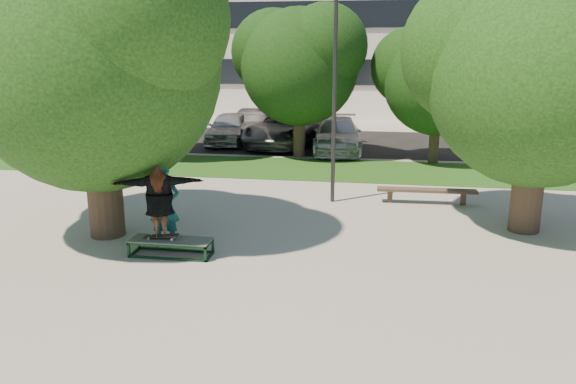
% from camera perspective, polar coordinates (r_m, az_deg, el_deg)
% --- Properties ---
extents(ground, '(120.00, 120.00, 0.00)m').
position_cam_1_polar(ground, '(12.34, -2.12, -6.86)').
color(ground, gray).
rests_on(ground, ground).
extents(grass_strip, '(30.00, 4.00, 0.02)m').
position_cam_1_polar(grass_strip, '(21.28, 5.53, 2.23)').
color(grass_strip, '#1B4F16').
rests_on(grass_strip, ground).
extents(asphalt_strip, '(40.00, 8.00, 0.01)m').
position_cam_1_polar(asphalt_strip, '(27.73, 4.36, 5.09)').
color(asphalt_strip, black).
rests_on(asphalt_strip, ground).
extents(tree_left, '(6.96, 5.95, 7.12)m').
position_cam_1_polar(tree_left, '(14.00, -19.36, 13.41)').
color(tree_left, '#38281E').
rests_on(tree_left, ground).
extents(tree_right, '(6.24, 5.33, 6.51)m').
position_cam_1_polar(tree_right, '(14.81, 23.92, 11.74)').
color(tree_right, '#38281E').
rests_on(tree_right, ground).
extents(bg_tree_left, '(5.28, 4.51, 5.77)m').
position_cam_1_polar(bg_tree_left, '(24.04, -12.72, 12.30)').
color(bg_tree_left, '#38281E').
rests_on(bg_tree_left, ground).
extents(bg_tree_mid, '(5.76, 4.92, 6.24)m').
position_cam_1_polar(bg_tree_mid, '(23.59, 1.03, 13.30)').
color(bg_tree_mid, '#38281E').
rests_on(bg_tree_mid, ground).
extents(bg_tree_right, '(5.04, 4.31, 5.43)m').
position_cam_1_polar(bg_tree_right, '(22.96, 14.86, 11.49)').
color(bg_tree_right, '#38281E').
rests_on(bg_tree_right, ground).
extents(lamppost, '(0.25, 0.15, 6.11)m').
position_cam_1_polar(lamppost, '(16.37, 4.73, 9.73)').
color(lamppost, '#2D2D30').
rests_on(lamppost, ground).
extents(grind_box, '(1.80, 0.60, 0.38)m').
position_cam_1_polar(grind_box, '(12.77, -11.78, -5.52)').
color(grind_box, '#10311A').
rests_on(grind_box, ground).
extents(skater_rig, '(2.02, 1.09, 1.66)m').
position_cam_1_polar(skater_rig, '(12.53, -12.95, -0.90)').
color(skater_rig, white).
rests_on(skater_rig, grind_box).
extents(bystander, '(0.77, 0.58, 1.92)m').
position_cam_1_polar(bystander, '(13.18, -12.44, -1.39)').
color(bystander, '#175758').
rests_on(bystander, ground).
extents(bench, '(2.90, 0.47, 0.44)m').
position_cam_1_polar(bench, '(17.06, 13.90, 0.06)').
color(bench, '#4B3C2D').
rests_on(bench, ground).
extents(car_silver_a, '(2.04, 4.53, 1.51)m').
position_cam_1_polar(car_silver_a, '(27.23, -5.97, 6.49)').
color(car_silver_a, '#A6A6AA').
rests_on(car_silver_a, asphalt_strip).
extents(car_dark, '(2.02, 4.73, 1.52)m').
position_cam_1_polar(car_dark, '(28.18, -3.44, 6.81)').
color(car_dark, black).
rests_on(car_dark, asphalt_strip).
extents(car_grey, '(3.63, 6.23, 1.63)m').
position_cam_1_polar(car_grey, '(26.45, -0.22, 6.46)').
color(car_grey, '#5C5C61').
rests_on(car_grey, asphalt_strip).
extents(car_silver_b, '(2.43, 5.19, 1.47)m').
position_cam_1_polar(car_silver_b, '(25.11, 5.04, 5.79)').
color(car_silver_b, silver).
rests_on(car_silver_b, asphalt_strip).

